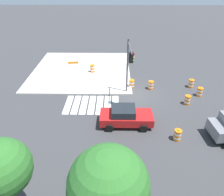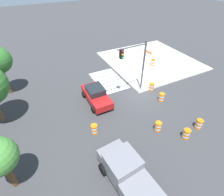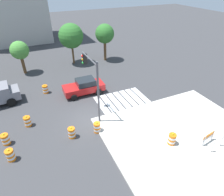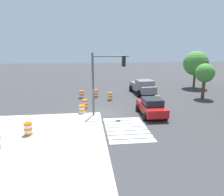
% 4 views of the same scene
% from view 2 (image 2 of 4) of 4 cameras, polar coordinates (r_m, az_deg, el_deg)
% --- Properties ---
extents(ground_plane, '(120.00, 120.00, 0.00)m').
position_cam_2_polar(ground_plane, '(19.35, 8.85, 1.38)').
color(ground_plane, '#38383A').
extents(sidewalk_corner, '(12.00, 12.00, 0.15)m').
position_cam_2_polar(sidewalk_corner, '(26.60, 12.43, 11.96)').
color(sidewalk_corner, '#BCB7AD').
rests_on(sidewalk_corner, ground).
extents(crosswalk_stripes, '(5.10, 3.20, 0.02)m').
position_cam_2_polar(crosswalk_stripes, '(21.38, -1.19, 5.83)').
color(crosswalk_stripes, silver).
rests_on(crosswalk_stripes, ground).
extents(sports_car, '(4.31, 2.15, 1.63)m').
position_cam_2_polar(sports_car, '(17.67, -5.19, 1.00)').
color(sports_car, red).
rests_on(sports_car, ground).
extents(pickup_truck, '(5.30, 2.70, 1.92)m').
position_cam_2_polar(pickup_truck, '(11.92, 5.16, -23.65)').
color(pickup_truck, slate).
rests_on(pickup_truck, ground).
extents(traffic_barrel_near_corner, '(0.56, 0.56, 1.02)m').
position_cam_2_polar(traffic_barrel_near_corner, '(14.79, -5.83, -10.13)').
color(traffic_barrel_near_corner, orange).
rests_on(traffic_barrel_near_corner, ground).
extents(traffic_barrel_crosswalk_end, '(0.56, 0.56, 1.02)m').
position_cam_2_polar(traffic_barrel_crosswalk_end, '(16.87, 26.68, -7.63)').
color(traffic_barrel_crosswalk_end, orange).
rests_on(traffic_barrel_crosswalk_end, ground).
extents(traffic_barrel_median_near, '(0.56, 0.56, 1.02)m').
position_cam_2_polar(traffic_barrel_median_near, '(15.41, 14.90, -9.03)').
color(traffic_barrel_median_near, orange).
rests_on(traffic_barrel_median_near, ground).
extents(traffic_barrel_median_far, '(0.56, 0.56, 1.02)m').
position_cam_2_polar(traffic_barrel_median_far, '(18.61, 16.00, 0.25)').
color(traffic_barrel_median_far, orange).
rests_on(traffic_barrel_median_far, ground).
extents(traffic_barrel_far_curb, '(0.56, 0.56, 1.02)m').
position_cam_2_polar(traffic_barrel_far_curb, '(19.95, 12.88, 3.66)').
color(traffic_barrel_far_curb, orange).
rests_on(traffic_barrel_far_curb, ground).
extents(traffic_barrel_lane_center, '(0.56, 0.56, 1.02)m').
position_cam_2_polar(traffic_barrel_lane_center, '(15.60, 23.25, -10.77)').
color(traffic_barrel_lane_center, orange).
rests_on(traffic_barrel_lane_center, ground).
extents(traffic_barrel_on_sidewalk, '(0.56, 0.56, 1.02)m').
position_cam_2_polar(traffic_barrel_on_sidewalk, '(24.99, 13.35, 11.41)').
color(traffic_barrel_on_sidewalk, orange).
rests_on(traffic_barrel_on_sidewalk, sidewalk_corner).
extents(construction_barricade, '(1.34, 0.95, 1.00)m').
position_cam_2_polar(construction_barricade, '(27.42, 12.12, 14.31)').
color(construction_barricade, silver).
rests_on(construction_barricade, sidewalk_corner).
extents(traffic_light_pole, '(0.47, 3.29, 5.50)m').
position_cam_2_polar(traffic_light_pole, '(17.43, 7.58, 12.22)').
color(traffic_light_pole, '#4C4C51').
rests_on(traffic_light_pole, sidewalk_corner).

